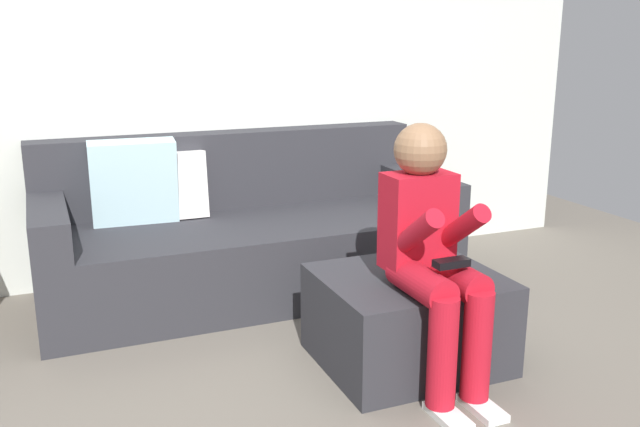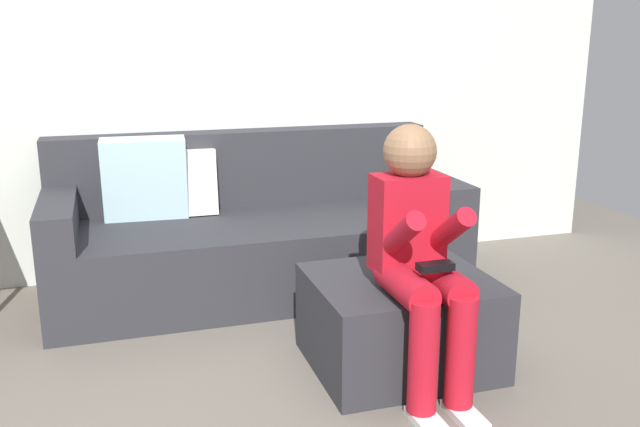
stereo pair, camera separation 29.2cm
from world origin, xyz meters
name	(u,v)px [view 2 (the right image)]	position (x,y,z in m)	size (l,w,h in m)	color
wall_back	(221,54)	(0.00, 2.00, 1.31)	(5.11, 0.10, 2.62)	silver
couch_sectional	(252,234)	(0.07, 1.55, 0.32)	(2.27, 0.92, 0.88)	#2D2D33
ottoman	(400,322)	(0.48, 0.40, 0.20)	(0.77, 0.66, 0.41)	#2D2D33
person_seated	(420,253)	(0.47, 0.19, 0.59)	(0.29, 0.63, 1.09)	red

